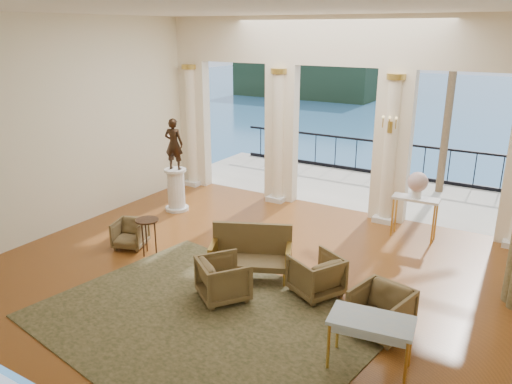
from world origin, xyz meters
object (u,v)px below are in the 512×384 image
Objects in this scene: statue at (174,144)px; side_table at (147,224)px; armchair_b at (381,309)px; armchair_c at (316,273)px; pedestal at (176,190)px; console_table at (415,205)px; armchair_d at (223,277)px; game_table at (371,324)px; armchair_a at (130,232)px; settee at (251,252)px.

statue is 2.72m from side_table.
armchair_c is at bearing 169.93° from armchair_b.
statue is (0.00, 0.00, 1.14)m from pedestal.
console_table reaches higher than armchair_c.
pedestal is (-3.37, 2.87, 0.11)m from armchair_d.
console_table is (-0.50, 3.76, 0.35)m from armchair_b.
statue is at bearing 0.00° from pedestal.
statue is 1.68× the size of side_table.
armchair_b reaches higher than armchair_d.
statue reaches higher than game_table.
armchair_a is 0.60× the size of pedestal.
side_table is at bearing -170.18° from armchair_b.
armchair_a is at bearing -170.59° from armchair_b.
side_table is at bearing -143.51° from console_table.
settee is at bearing 6.81° from side_table.
armchair_d is 0.90m from settee.
statue is at bearing 117.31° from side_table.
statue is at bearing 85.63° from armchair_a.
armchair_b is 1.38m from armchair_c.
armchair_b is at bearing 90.13° from game_table.
armchair_c is at bearing -24.27° from settee.
pedestal is at bearing 169.95° from armchair_b.
settee is 2.13× the size of side_table.
armchair_a is at bearing 172.81° from side_table.
game_table is at bearing -13.01° from side_table.
armchair_d is at bearing -118.90° from console_table.
armchair_b is 3.81m from console_table.
settee reaches higher than console_table.
armchair_c is (-1.26, 0.54, -0.01)m from armchair_b.
pedestal is (-0.60, 2.17, 0.19)m from armchair_a.
armchair_a is 0.51× the size of statue.
settee is 1.61× the size of console_table.
settee reaches higher than armchair_a.
settee is (-1.25, -0.01, 0.09)m from armchair_c.
game_table is (2.63, -1.38, 0.18)m from settee.
armchair_b is (5.26, -0.34, 0.08)m from armchair_a.
armchair_d is at bearing -34.23° from armchair_a.
armchair_d is at bearing -112.89° from settee.
armchair_c is at bearing -17.06° from armchair_a.
settee reaches higher than armchair_d.
pedestal is (-5.98, 3.35, -0.15)m from game_table.
armchair_a is 5.52m from game_table.
console_table reaches higher than game_table.
armchair_d is at bearing 124.41° from statue.
armchair_c is 1.52m from armchair_d.
statue is 1.27× the size of console_table.
console_table is at bearing -79.60° from armchair_d.
pedestal reaches higher than armchair_c.
armchair_b is 0.89m from game_table.
armchair_b is at bearing -23.65° from armchair_a.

